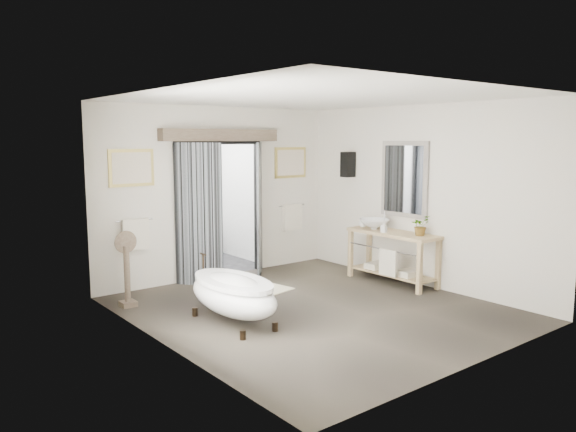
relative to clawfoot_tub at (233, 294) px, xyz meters
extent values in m
plane|color=#4B4337|center=(1.21, -0.21, -0.39)|extent=(5.00, 5.00, 0.00)
cube|color=beige|center=(1.21, -2.71, 1.06)|extent=(4.50, 0.02, 2.90)
cube|color=beige|center=(-1.04, -0.21, 1.06)|extent=(0.02, 5.00, 2.90)
cube|color=beige|center=(3.46, -0.21, 1.06)|extent=(0.02, 5.00, 2.90)
cube|color=beige|center=(-0.31, 2.29, 1.06)|extent=(1.45, 0.02, 2.90)
cube|color=beige|center=(2.74, 2.29, 1.06)|extent=(1.45, 0.02, 2.90)
cube|color=beige|center=(1.21, 2.29, 2.21)|extent=(1.60, 0.02, 0.60)
cube|color=white|center=(1.21, -0.21, 2.51)|extent=(4.50, 5.00, 0.02)
cube|color=white|center=(-0.99, -0.81, 0.96)|extent=(0.02, 2.20, 2.70)
cube|color=gray|center=(3.44, 0.12, 1.31)|extent=(0.05, 0.95, 1.25)
cube|color=silver|center=(3.41, 0.12, 1.31)|extent=(0.01, 0.80, 1.10)
cube|color=black|center=(3.34, 1.34, 1.51)|extent=(0.20, 0.20, 0.45)
sphere|color=#FFCC8C|center=(3.34, 1.34, 1.51)|extent=(0.10, 0.10, 0.10)
cube|color=black|center=(1.21, 3.29, -0.38)|extent=(2.20, 2.00, 0.01)
cube|color=white|center=(1.21, 3.29, 2.11)|extent=(2.20, 2.00, 0.02)
cube|color=white|center=(1.21, 4.29, 0.86)|extent=(2.20, 0.02, 2.50)
cube|color=white|center=(0.11, 3.29, 0.86)|extent=(0.02, 2.00, 2.50)
cube|color=white|center=(2.31, 3.29, 0.86)|extent=(0.02, 2.00, 2.50)
cube|color=black|center=(1.21, 4.11, -0.16)|extent=(2.00, 0.35, 0.45)
cylinder|color=silver|center=(0.81, 4.26, 1.21)|extent=(0.40, 0.03, 0.40)
cylinder|color=silver|center=(1.61, 4.26, 1.21)|extent=(0.40, 0.03, 0.40)
cube|color=black|center=(0.41, 2.29, 0.76)|extent=(0.07, 0.10, 2.30)
cube|color=black|center=(2.01, 2.29, 0.76)|extent=(0.07, 0.10, 2.30)
cube|color=black|center=(1.21, 2.29, 1.91)|extent=(1.67, 0.10, 0.07)
cube|color=black|center=(0.61, 1.94, 0.76)|extent=(0.54, 0.64, 2.30)
cube|color=black|center=(1.81, 1.94, 0.76)|extent=(0.54, 0.64, 2.30)
cube|color=#6D5C4B|center=(1.21, 2.19, 2.03)|extent=(2.20, 0.20, 0.20)
cube|color=tan|center=(-0.34, 2.27, 1.53)|extent=(0.72, 0.03, 0.57)
cube|color=beige|center=(-0.34, 2.26, 1.53)|extent=(0.62, 0.01, 0.47)
cube|color=tan|center=(2.76, 2.27, 1.53)|extent=(0.72, 0.03, 0.57)
cube|color=beige|center=(2.76, 2.26, 1.53)|extent=(0.62, 0.01, 0.47)
cylinder|color=silver|center=(-0.34, 2.23, 0.73)|extent=(0.60, 0.02, 0.02)
cube|color=beige|center=(-0.34, 2.21, 0.51)|extent=(0.42, 0.08, 0.48)
cylinder|color=silver|center=(2.76, 2.23, 0.73)|extent=(0.60, 0.02, 0.02)
cube|color=beige|center=(2.76, 2.21, 0.51)|extent=(0.42, 0.08, 0.48)
cylinder|color=black|center=(-0.24, -0.57, -0.33)|extent=(0.08, 0.08, 0.11)
cylinder|color=black|center=(0.24, -0.57, -0.33)|extent=(0.08, 0.08, 0.11)
cylinder|color=black|center=(-0.24, 0.57, -0.33)|extent=(0.08, 0.08, 0.11)
cylinder|color=black|center=(0.24, 0.57, -0.33)|extent=(0.08, 0.08, 0.11)
ellipsoid|color=white|center=(0.00, 0.00, -0.02)|extent=(0.73, 1.63, 0.52)
cylinder|color=black|center=(0.00, 0.75, 0.30)|extent=(0.03, 0.03, 0.21)
cube|color=tan|center=(2.96, -0.62, 0.04)|extent=(0.07, 0.07, 0.85)
cube|color=tan|center=(3.42, -0.62, 0.04)|extent=(0.07, 0.07, 0.85)
cube|color=tan|center=(2.96, 0.86, 0.04)|extent=(0.07, 0.07, 0.85)
cube|color=tan|center=(3.42, 0.86, 0.04)|extent=(0.07, 0.07, 0.85)
cube|color=tan|center=(3.19, 0.12, 0.44)|extent=(0.55, 1.60, 0.05)
cube|color=tan|center=(3.19, 0.12, -0.23)|extent=(0.45, 1.50, 0.03)
cylinder|color=silver|center=(2.92, 0.12, 0.21)|extent=(0.02, 1.40, 0.02)
cube|color=beige|center=(2.92, -0.03, 0.01)|extent=(0.06, 0.34, 0.42)
cube|color=beige|center=(3.19, -0.23, -0.16)|extent=(0.35, 0.25, 0.10)
cube|color=beige|center=(3.19, 0.47, -0.16)|extent=(0.35, 0.25, 0.10)
cube|color=#6D5C4B|center=(-0.77, 1.55, -0.35)|extent=(0.21, 0.21, 0.08)
cylinder|color=#6D5C4B|center=(-0.77, 1.55, 0.08)|extent=(0.09, 0.09, 0.80)
cylinder|color=silver|center=(-0.77, 1.57, 0.54)|extent=(0.28, 0.02, 0.28)
cylinder|color=#6D5C4B|center=(-0.77, 1.56, 0.54)|extent=(0.32, 0.01, 0.32)
cube|color=beige|center=(1.01, 1.07, -0.38)|extent=(1.33, 1.02, 0.01)
cube|color=white|center=(0.86, 0.99, -0.35)|extent=(0.20, 0.29, 0.05)
cube|color=white|center=(1.11, 0.99, -0.35)|extent=(0.20, 0.29, 0.05)
imported|color=white|center=(3.14, 0.49, 0.55)|extent=(0.52, 0.52, 0.17)
imported|color=gray|center=(3.24, -0.39, 0.62)|extent=(0.30, 0.26, 0.32)
imported|color=gray|center=(3.03, 0.17, 0.55)|extent=(0.09, 0.10, 0.18)
imported|color=gray|center=(3.16, 0.78, 0.55)|extent=(0.18, 0.18, 0.18)
camera|label=1|loc=(-3.78, -5.90, 1.97)|focal=35.00mm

